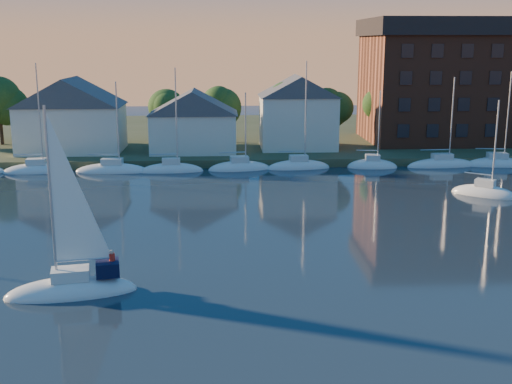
{
  "coord_description": "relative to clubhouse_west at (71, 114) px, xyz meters",
  "views": [
    {
      "loc": [
        -2.25,
        -27.34,
        15.04
      ],
      "look_at": [
        0.37,
        22.0,
        3.51
      ],
      "focal_mm": 45.0,
      "sensor_mm": 36.0,
      "label": 1
    }
  ],
  "objects": [
    {
      "name": "clubhouse_west",
      "position": [
        0.0,
        0.0,
        0.0
      ],
      "size": [
        13.65,
        9.45,
        9.64
      ],
      "color": "silver",
      "rests_on": "shoreline_land"
    },
    {
      "name": "wooden_dock",
      "position": [
        22.0,
        -6.0,
        -5.93
      ],
      "size": [
        120.0,
        3.0,
        1.0
      ],
      "primitive_type": "cube",
      "color": "brown",
      "rests_on": "ground"
    },
    {
      "name": "condo_block",
      "position": [
        56.0,
        6.95,
        3.86
      ],
      "size": [
        31.0,
        17.0,
        17.4
      ],
      "color": "brown",
      "rests_on": "shoreline_land"
    },
    {
      "name": "hero_sailboat",
      "position": [
        10.53,
        -47.9,
        -5.39
      ],
      "size": [
        8.3,
        3.99,
        12.67
      ],
      "rotation": [
        0.0,
        0.0,
        3.33
      ],
      "color": "silver",
      "rests_on": "ground"
    },
    {
      "name": "clubhouse_centre",
      "position": [
        16.0,
        -1.0,
        -0.8
      ],
      "size": [
        11.55,
        8.4,
        8.08
      ],
      "color": "silver",
      "rests_on": "shoreline_land"
    },
    {
      "name": "moored_fleet",
      "position": [
        26.0,
        -9.0,
        -5.83
      ],
      "size": [
        95.5,
        2.4,
        12.05
      ],
      "color": "silver",
      "rests_on": "ground"
    },
    {
      "name": "clubhouse_east",
      "position": [
        30.0,
        1.0,
        0.07
      ],
      "size": [
        10.5,
        8.4,
        9.8
      ],
      "color": "silver",
      "rests_on": "shoreline_land"
    },
    {
      "name": "drifting_sailboat_right",
      "position": [
        46.11,
        -23.74,
        -5.84
      ],
      "size": [
        6.67,
        5.73,
        10.71
      ],
      "rotation": [
        0.0,
        0.0,
        -0.63
      ],
      "color": "silver",
      "rests_on": "ground"
    },
    {
      "name": "shoreline_land",
      "position": [
        22.0,
        17.0,
        -5.93
      ],
      "size": [
        160.0,
        50.0,
        2.0
      ],
      "primitive_type": "cube",
      "color": "#353E24",
      "rests_on": "ground"
    },
    {
      "name": "tree_line",
      "position": [
        24.0,
        5.0,
        1.24
      ],
      "size": [
        93.4,
        5.4,
        8.9
      ],
      "color": "#39261A",
      "rests_on": "shoreline_land"
    },
    {
      "name": "ground",
      "position": [
        22.0,
        -58.0,
        -5.93
      ],
      "size": [
        260.0,
        260.0,
        0.0
      ],
      "primitive_type": "plane",
      "color": "black",
      "rests_on": "ground"
    }
  ]
}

